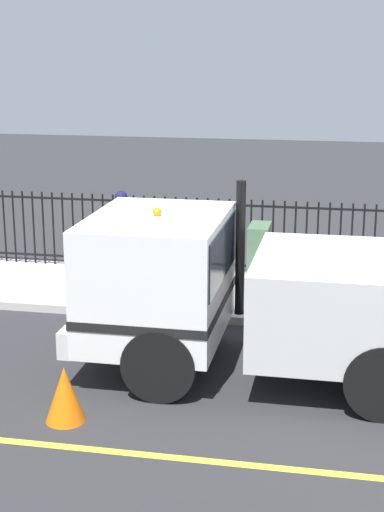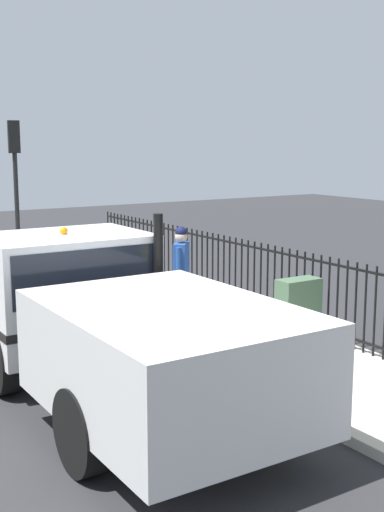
{
  "view_description": "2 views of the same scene",
  "coord_description": "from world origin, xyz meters",
  "px_view_note": "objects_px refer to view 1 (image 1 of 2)",
  "views": [
    {
      "loc": [
        -9.85,
        0.81,
        4.37
      ],
      "look_at": [
        1.47,
        3.03,
        1.26
      ],
      "focal_mm": 54.87,
      "sensor_mm": 36.0,
      "label": 1
    },
    {
      "loc": [
        -3.53,
        -6.03,
        3.51
      ],
      "look_at": [
        2.09,
        2.79,
        1.72
      ],
      "focal_mm": 46.88,
      "sensor_mm": 36.0,
      "label": 2
    }
  ],
  "objects_px": {
    "traffic_cone": "(65,394)",
    "work_truck": "(263,289)",
    "worker_standing": "(122,230)",
    "utility_cabinet": "(259,254)"
  },
  "relations": [
    {
      "from": "work_truck",
      "to": "utility_cabinet",
      "type": "xyz_separation_m",
      "value": [
        3.75,
        0.46,
        -0.53
      ]
    },
    {
      "from": "work_truck",
      "to": "traffic_cone",
      "type": "relative_size",
      "value": 8.4
    },
    {
      "from": "worker_standing",
      "to": "traffic_cone",
      "type": "bearing_deg",
      "value": -39.98
    },
    {
      "from": "work_truck",
      "to": "worker_standing",
      "type": "xyz_separation_m",
      "value": [
        2.86,
        2.78,
        0.03
      ]
    },
    {
      "from": "work_truck",
      "to": "utility_cabinet",
      "type": "bearing_deg",
      "value": 6.87
    },
    {
      "from": "traffic_cone",
      "to": "work_truck",
      "type": "bearing_deg",
      "value": -49.0
    },
    {
      "from": "utility_cabinet",
      "to": "traffic_cone",
      "type": "relative_size",
      "value": 1.59
    },
    {
      "from": "work_truck",
      "to": "worker_standing",
      "type": "relative_size",
      "value": 3.22
    },
    {
      "from": "worker_standing",
      "to": "traffic_cone",
      "type": "height_order",
      "value": "worker_standing"
    },
    {
      "from": "work_truck",
      "to": "worker_standing",
      "type": "height_order",
      "value": "work_truck"
    }
  ]
}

